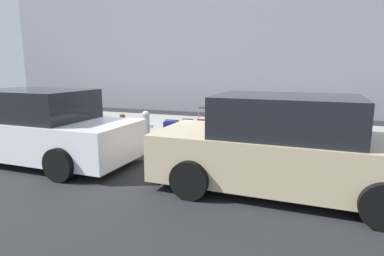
% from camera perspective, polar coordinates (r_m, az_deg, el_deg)
% --- Properties ---
extents(ground_plane, '(40.00, 40.00, 0.00)m').
position_cam_1_polar(ground_plane, '(8.12, -5.55, -4.15)').
color(ground_plane, black).
extents(sidewalk_curb, '(18.00, 5.00, 0.14)m').
position_cam_1_polar(sidewalk_curb, '(10.36, 0.34, -0.45)').
color(sidewalk_curb, gray).
rests_on(sidewalk_curb, ground_plane).
extents(building_facade_sidewalk_side, '(24.00, 3.00, 10.38)m').
position_cam_1_polar(building_facade_sidewalk_side, '(16.44, 8.11, 21.55)').
color(building_facade_sidewalk_side, gray).
rests_on(building_facade_sidewalk_side, ground_plane).
extents(suitcase_black_0, '(0.51, 0.25, 0.80)m').
position_cam_1_polar(suitcase_black_0, '(7.85, 16.26, -1.90)').
color(suitcase_black_0, black).
rests_on(suitcase_black_0, sidewalk_curb).
extents(suitcase_teal_1, '(0.49, 0.30, 0.78)m').
position_cam_1_polar(suitcase_teal_1, '(7.98, 12.25, -1.53)').
color(suitcase_teal_1, '#0F606B').
rests_on(suitcase_teal_1, sidewalk_curb).
extents(suitcase_olive_2, '(0.35, 0.19, 1.02)m').
position_cam_1_polar(suitcase_olive_2, '(8.10, 8.92, -0.48)').
color(suitcase_olive_2, '#59601E').
rests_on(suitcase_olive_2, sidewalk_curb).
extents(suitcase_red_3, '(0.48, 0.27, 0.81)m').
position_cam_1_polar(suitcase_red_3, '(8.09, 5.32, -0.98)').
color(suitcase_red_3, red).
rests_on(suitcase_red_3, sidewalk_curb).
extents(suitcase_maroon_4, '(0.38, 0.19, 0.94)m').
position_cam_1_polar(suitcase_maroon_4, '(8.34, 2.20, -0.57)').
color(suitcase_maroon_4, maroon).
rests_on(suitcase_maroon_4, sidewalk_curb).
extents(suitcase_silver_5, '(0.36, 0.25, 0.62)m').
position_cam_1_polar(suitcase_silver_5, '(8.45, -0.73, -0.56)').
color(suitcase_silver_5, '#9EA0A8').
rests_on(suitcase_silver_5, sidewalk_curb).
extents(suitcase_navy_6, '(0.45, 0.27, 0.57)m').
position_cam_1_polar(suitcase_navy_6, '(8.67, -3.57, -0.48)').
color(suitcase_navy_6, navy).
rests_on(suitcase_navy_6, sidewalk_curb).
extents(fire_hydrant, '(0.39, 0.21, 0.78)m').
position_cam_1_polar(fire_hydrant, '(8.91, -8.23, 0.71)').
color(fire_hydrant, '#99999E').
rests_on(fire_hydrant, sidewalk_curb).
extents(bollard_post, '(0.15, 0.15, 0.66)m').
position_cam_1_polar(bollard_post, '(9.12, -12.30, 0.32)').
color(bollard_post, brown).
rests_on(bollard_post, sidewalk_curb).
extents(parking_meter, '(0.12, 0.09, 1.27)m').
position_cam_1_polar(parking_meter, '(8.11, 25.32, 1.81)').
color(parking_meter, slate).
rests_on(parking_meter, sidewalk_curb).
extents(parked_car_beige_0, '(4.42, 2.07, 1.64)m').
position_cam_1_polar(parked_car_beige_0, '(5.56, 16.22, -3.39)').
color(parked_car_beige_0, tan).
rests_on(parked_car_beige_0, ground_plane).
extents(parked_car_white_1, '(4.60, 2.04, 1.61)m').
position_cam_1_polar(parked_car_white_1, '(7.90, -25.99, -0.03)').
color(parked_car_white_1, silver).
rests_on(parked_car_white_1, ground_plane).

